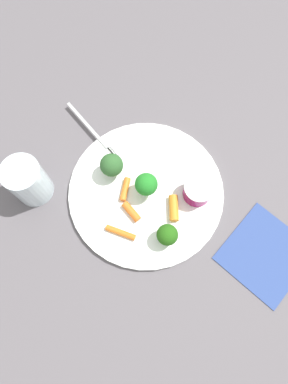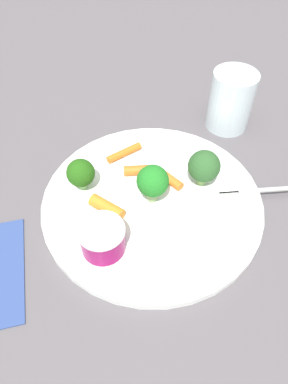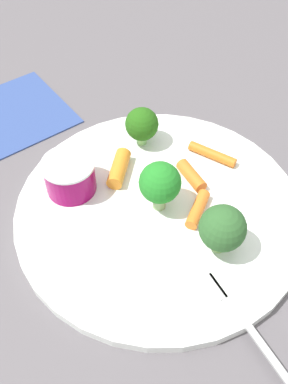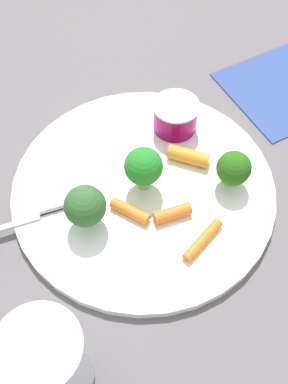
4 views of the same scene
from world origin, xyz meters
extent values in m
plane|color=#585458|center=(0.00, 0.00, 0.00)|extent=(2.40, 2.40, 0.00)
cylinder|color=white|center=(0.00, 0.00, 0.01)|extent=(0.31, 0.31, 0.01)
cylinder|color=#86064C|center=(0.07, -0.07, 0.03)|extent=(0.06, 0.06, 0.04)
cylinder|color=silver|center=(0.07, -0.07, 0.05)|extent=(0.06, 0.06, 0.00)
cylinder|color=#8EAC72|center=(0.00, 0.00, 0.02)|extent=(0.01, 0.01, 0.02)
sphere|color=#227E25|center=(0.00, 0.00, 0.05)|extent=(0.04, 0.04, 0.04)
cylinder|color=#89C574|center=(-0.03, -0.10, 0.02)|extent=(0.01, 0.01, 0.01)
sphere|color=#245C14|center=(-0.03, -0.10, 0.04)|extent=(0.04, 0.04, 0.04)
cylinder|color=#90BC64|center=(-0.02, 0.08, 0.02)|extent=(0.01, 0.01, 0.02)
sphere|color=#2E5C2B|center=(-0.02, 0.08, 0.05)|extent=(0.05, 0.05, 0.05)
cylinder|color=orange|center=(-0.09, -0.03, 0.02)|extent=(0.04, 0.06, 0.01)
cylinder|color=orange|center=(-0.03, 0.03, 0.02)|extent=(0.05, 0.04, 0.01)
cylinder|color=orange|center=(0.02, -0.06, 0.02)|extent=(0.05, 0.05, 0.02)
cylinder|color=orange|center=(-0.05, -0.02, 0.02)|extent=(0.01, 0.04, 0.01)
cube|color=#B0B2B2|center=(0.01, 0.11, 0.01)|extent=(0.00, 0.03, 0.00)
cube|color=#B0B2B2|center=(0.00, 0.11, 0.01)|extent=(0.00, 0.03, 0.00)
cube|color=#B0B2B2|center=(0.00, 0.11, 0.01)|extent=(0.00, 0.03, 0.00)
cube|color=#B0B2B2|center=(0.00, 0.11, 0.01)|extent=(0.00, 0.03, 0.00)
cylinder|color=silver|center=(-0.17, 0.15, 0.05)|extent=(0.07, 0.07, 0.10)
cube|color=#314887|center=(0.09, -0.24, 0.00)|extent=(0.17, 0.16, 0.00)
camera|label=1|loc=(-0.14, -0.16, 0.63)|focal=30.61mm
camera|label=2|loc=(0.30, -0.04, 0.39)|focal=32.37mm
camera|label=3|loc=(0.16, 0.25, 0.38)|focal=40.64mm
camera|label=4|loc=(-0.28, 0.10, 0.46)|focal=42.59mm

